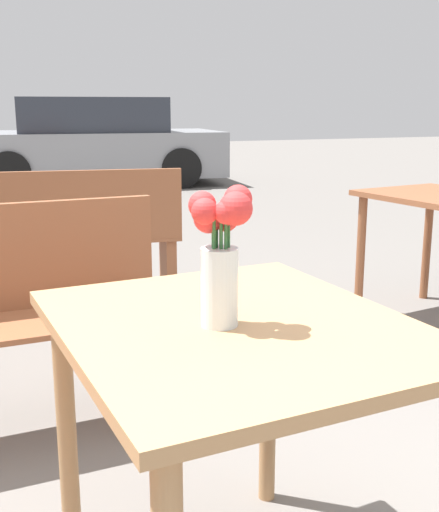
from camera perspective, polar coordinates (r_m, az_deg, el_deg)
The scene contains 4 objects.
table_front at distance 1.44m, azimuth 1.36°, elevation -10.22°, with size 0.76×0.89×0.74m.
flower_vase at distance 1.33m, azimuth 0.07°, elevation 0.25°, with size 0.14×0.13×0.30m.
bench_middle at distance 3.78m, azimuth -16.45°, elevation 1.53°, with size 1.74×0.65×0.85m.
parked_car at distance 10.33m, azimuth -11.32°, elevation 9.76°, with size 4.14×2.32×1.33m.
Camera 1 is at (-0.55, -1.20, 1.19)m, focal length 45.00 mm.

